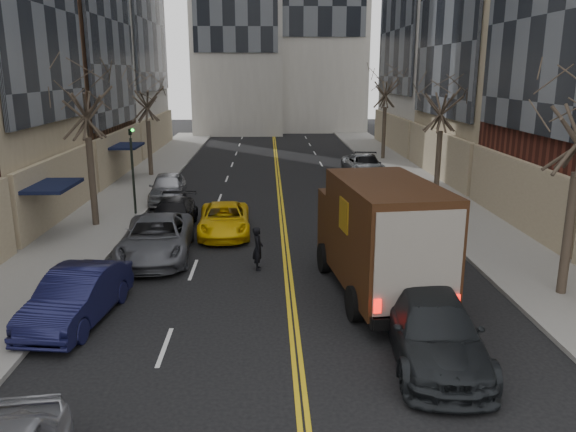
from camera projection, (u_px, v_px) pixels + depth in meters
name	position (u px, v px, depth m)	size (l,w,h in m)	color
sidewalk_left	(128.00, 194.00, 33.13)	(4.00, 66.00, 0.15)	slate
sidewalk_right	(429.00, 192.00, 33.76)	(4.00, 66.00, 0.15)	slate
tree_lf_mid	(84.00, 83.00, 24.72)	(3.20, 3.20, 8.91)	#382D23
tree_lf_far	(146.00, 88.00, 37.44)	(3.20, 3.20, 8.12)	#382D23
tree_rt_mid	(443.00, 89.00, 30.29)	(3.20, 3.20, 8.32)	#382D23
tree_rt_far	(386.00, 76.00, 44.65)	(3.20, 3.20, 9.11)	#382D23
traffic_signal	(132.00, 161.00, 27.65)	(0.29, 0.26, 4.70)	black
ups_truck	(379.00, 237.00, 18.06)	(3.50, 7.31, 3.86)	black
observer_sedan	(433.00, 329.00, 14.24)	(2.66, 5.61, 1.58)	black
taxi	(224.00, 220.00, 25.15)	(2.22, 4.83, 1.34)	#E4B609
pedestrian	(258.00, 248.00, 20.60)	(0.59, 0.39, 1.63)	black
parked_lf_b	(77.00, 296.00, 16.33)	(1.64, 4.70, 1.55)	black
parked_lf_c	(156.00, 238.00, 21.96)	(2.63, 5.69, 1.58)	#515259
parked_lf_d	(173.00, 215.00, 25.76)	(1.95, 4.79, 1.39)	black
parked_lf_e	(168.00, 188.00, 31.33)	(1.90, 4.73, 1.61)	#95969C
parked_rt_a	(384.00, 202.00, 28.02)	(1.64, 4.72, 1.55)	#494B50
parked_rt_b	(363.00, 165.00, 39.67)	(2.30, 5.00, 1.39)	#B5B9BE
parked_rt_c	(367.00, 165.00, 39.57)	(1.91, 4.69, 1.36)	black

